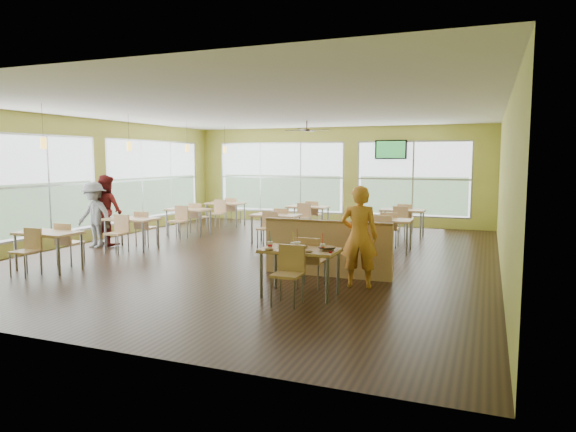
# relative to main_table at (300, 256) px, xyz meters

# --- Properties ---
(room) EXTENTS (12.00, 12.04, 3.20)m
(room) POSITION_rel_main_table_xyz_m (-2.00, 3.00, 0.97)
(room) COLOR black
(room) RESTS_ON ground
(window_bays) EXTENTS (9.24, 10.24, 2.38)m
(window_bays) POSITION_rel_main_table_xyz_m (-4.65, 6.08, 0.85)
(window_bays) COLOR white
(window_bays) RESTS_ON room
(main_table) EXTENTS (1.22, 1.52, 0.87)m
(main_table) POSITION_rel_main_table_xyz_m (0.00, 0.00, 0.00)
(main_table) COLOR tan
(main_table) RESTS_ON floor
(half_wall_divider) EXTENTS (2.40, 0.14, 1.04)m
(half_wall_divider) POSITION_rel_main_table_xyz_m (0.00, 1.45, -0.11)
(half_wall_divider) COLOR tan
(half_wall_divider) RESTS_ON floor
(dining_tables) EXTENTS (6.92, 8.72, 0.87)m
(dining_tables) POSITION_rel_main_table_xyz_m (-3.05, 4.71, -0.00)
(dining_tables) COLOR tan
(dining_tables) RESTS_ON floor
(pendant_lights) EXTENTS (0.11, 7.31, 0.86)m
(pendant_lights) POSITION_rel_main_table_xyz_m (-5.20, 3.68, 1.82)
(pendant_lights) COLOR #2D2119
(pendant_lights) RESTS_ON ceiling
(ceiling_fan) EXTENTS (1.25, 1.25, 0.29)m
(ceiling_fan) POSITION_rel_main_table_xyz_m (-2.00, 6.00, 2.32)
(ceiling_fan) COLOR #2D2119
(ceiling_fan) RESTS_ON ceiling
(tv_backwall) EXTENTS (1.00, 0.07, 0.60)m
(tv_backwall) POSITION_rel_main_table_xyz_m (-0.20, 8.90, 1.82)
(tv_backwall) COLOR black
(tv_backwall) RESTS_ON wall_back
(man_plaid) EXTENTS (0.69, 0.52, 1.72)m
(man_plaid) POSITION_rel_main_table_xyz_m (0.73, 0.88, 0.23)
(man_plaid) COLOR #E05518
(man_plaid) RESTS_ON floor
(patron_maroon) EXTENTS (1.02, 0.90, 1.76)m
(patron_maroon) POSITION_rel_main_table_xyz_m (-6.14, 2.74, 0.25)
(patron_maroon) COLOR maroon
(patron_maroon) RESTS_ON floor
(patron_grey) EXTENTS (1.10, 0.72, 1.60)m
(patron_grey) POSITION_rel_main_table_xyz_m (-6.20, 2.36, 0.17)
(patron_grey) COLOR slate
(patron_grey) RESTS_ON floor
(cup_blue) EXTENTS (0.09, 0.09, 0.32)m
(cup_blue) POSITION_rel_main_table_xyz_m (-0.44, -0.18, 0.18)
(cup_blue) COLOR white
(cup_blue) RESTS_ON main_table
(cup_yellow) EXTENTS (0.08, 0.08, 0.30)m
(cup_yellow) POSITION_rel_main_table_xyz_m (-0.08, -0.10, 0.18)
(cup_yellow) COLOR white
(cup_yellow) RESTS_ON main_table
(cup_red_near) EXTENTS (0.10, 0.10, 0.37)m
(cup_red_near) POSITION_rel_main_table_xyz_m (0.02, -0.18, 0.19)
(cup_red_near) COLOR white
(cup_red_near) RESTS_ON main_table
(cup_red_far) EXTENTS (0.08, 0.08, 0.30)m
(cup_red_far) POSITION_rel_main_table_xyz_m (0.39, -0.05, 0.18)
(cup_red_far) COLOR white
(cup_red_far) RESTS_ON main_table
(food_basket) EXTENTS (0.26, 0.26, 0.06)m
(food_basket) POSITION_rel_main_table_xyz_m (0.44, 0.01, 0.15)
(food_basket) COLOR black
(food_basket) RESTS_ON main_table
(ketchup_cup) EXTENTS (0.05, 0.05, 0.02)m
(ketchup_cup) POSITION_rel_main_table_xyz_m (0.55, -0.17, 0.13)
(ketchup_cup) COLOR #A50409
(ketchup_cup) RESTS_ON main_table
(wrapper_left) EXTENTS (0.16, 0.15, 0.04)m
(wrapper_left) POSITION_rel_main_table_xyz_m (-0.40, -0.30, 0.14)
(wrapper_left) COLOR #9A764A
(wrapper_left) RESTS_ON main_table
(wrapper_mid) EXTENTS (0.25, 0.23, 0.05)m
(wrapper_mid) POSITION_rel_main_table_xyz_m (-0.01, 0.10, 0.14)
(wrapper_mid) COLOR #9A764A
(wrapper_mid) RESTS_ON main_table
(wrapper_right) EXTENTS (0.13, 0.12, 0.03)m
(wrapper_right) POSITION_rel_main_table_xyz_m (0.23, -0.24, 0.13)
(wrapper_right) COLOR #9A764A
(wrapper_right) RESTS_ON main_table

